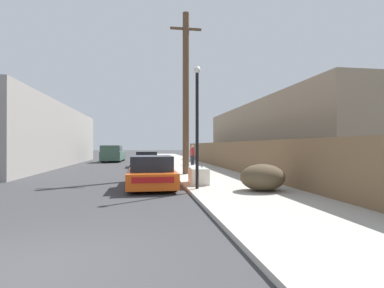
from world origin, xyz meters
The scene contains 13 objects.
ground_plane centered at (0.00, 0.00, 0.00)m, with size 220.00×220.00×0.00m, color #38383A.
sidewalk_curb centered at (5.30, 23.50, 0.06)m, with size 4.20×63.00×0.12m, color #ADA89E.
discarded_fridge centered at (3.87, 8.17, 0.45)m, with size 0.82×1.59×0.69m.
parked_sports_car_red centered at (1.88, 8.18, 0.60)m, with size 1.90×4.48×1.32m.
car_parked_mid centered at (1.75, 20.56, 0.60)m, with size 1.91×4.31×1.26m.
pickup_truck centered at (-1.76, 28.70, 0.88)m, with size 2.24×5.76×1.76m.
utility_pole centered at (3.93, 12.57, 4.81)m, with size 1.80×0.37×9.24m.
street_lamp centered at (3.55, 6.67, 2.79)m, with size 0.26×0.26×4.59m.
brush_pile centered at (5.78, 5.82, 0.60)m, with size 1.61×1.44×0.96m.
wooden_fence centered at (7.25, 16.37, 1.06)m, with size 0.08×32.48×1.87m, color brown.
building_left_block centered at (-8.35, 23.00, 2.55)m, with size 7.00×24.06×5.11m, color gray.
building_right_house centered at (12.29, 17.69, 2.46)m, with size 6.00×22.07×4.93m, color gray.
pedestrian centered at (5.57, 20.40, 0.95)m, with size 0.34×0.34×1.64m.
Camera 1 is at (1.60, -4.37, 1.74)m, focal length 28.00 mm.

